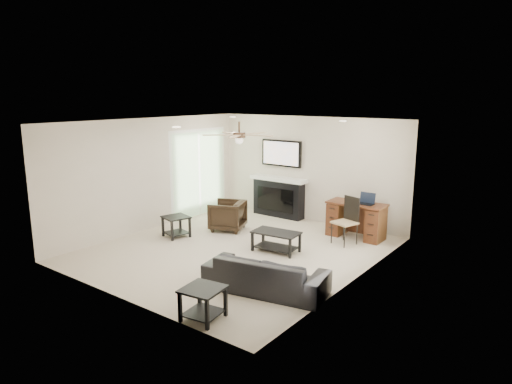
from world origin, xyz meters
TOP-DOWN VIEW (x-y plane):
  - room_shell at (0.19, 0.08)m, footprint 5.50×5.54m
  - sofa at (1.58, -1.23)m, footprint 2.02×1.10m
  - armchair at (-1.02, 0.92)m, footprint 0.95×0.93m
  - coffee_table at (0.68, 0.37)m, footprint 0.95×0.59m
  - end_table_near at (1.43, -2.48)m, footprint 0.59×0.59m
  - end_table_left at (-1.57, -0.13)m, footprint 0.61×0.61m
  - fireplace_unit at (-0.77, 2.58)m, footprint 1.52×0.34m
  - desk at (1.53, 2.14)m, footprint 1.22×0.56m
  - desk_chair at (1.53, 1.59)m, footprint 0.53×0.55m
  - laptop at (1.73, 2.12)m, footprint 0.33×0.24m

SIDE VIEW (x-z plane):
  - coffee_table at x=0.68m, z-range 0.00..0.40m
  - end_table_near at x=1.43m, z-range 0.00..0.45m
  - end_table_left at x=-1.57m, z-range 0.00..0.45m
  - sofa at x=1.58m, z-range 0.00..0.56m
  - armchair at x=-1.02m, z-range 0.00..0.67m
  - desk at x=1.53m, z-range 0.00..0.76m
  - desk_chair at x=1.53m, z-range 0.00..0.97m
  - laptop at x=1.73m, z-range 0.76..0.99m
  - fireplace_unit at x=-0.77m, z-range 0.00..1.91m
  - room_shell at x=0.19m, z-range 0.42..2.94m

